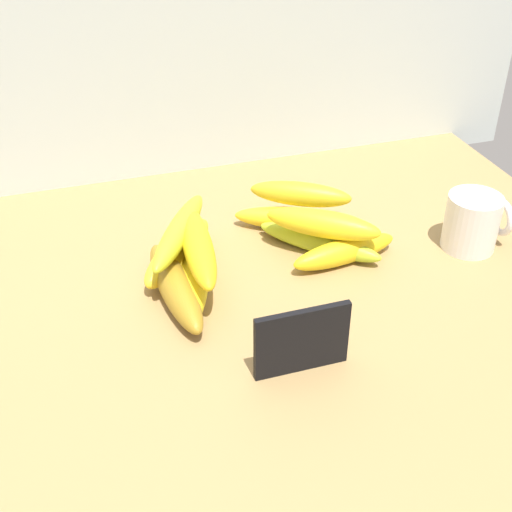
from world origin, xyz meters
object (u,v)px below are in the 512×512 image
banana_2 (299,219)px  banana_7 (197,245)px  chalkboard_sign (302,343)px  banana_6 (323,224)px  banana_1 (175,286)px  banana_5 (345,251)px  banana_0 (178,252)px  banana_4 (319,242)px  coffee_mug (473,222)px  banana_9 (301,194)px  banana_3 (195,272)px  banana_8 (179,231)px

banana_2 → banana_7: bearing=-155.1°
chalkboard_sign → banana_6: chalkboard_sign is taller
banana_2 → banana_1: bearing=-152.5°
banana_5 → banana_0: bearing=164.1°
chalkboard_sign → banana_4: 24.31cm
banana_0 → banana_7: bearing=-67.8°
coffee_mug → banana_4: bearing=166.0°
banana_5 → banana_9: size_ratio=1.06×
chalkboard_sign → banana_3: chalkboard_sign is taller
chalkboard_sign → banana_5: size_ratio=0.69×
banana_4 → banana_5: size_ratio=1.16×
chalkboard_sign → banana_2: chalkboard_sign is taller
banana_3 → banana_7: banana_7 is taller
banana_5 → banana_1: bearing=-177.2°
coffee_mug → banana_5: 19.07cm
coffee_mug → banana_0: bearing=168.9°
banana_1 → banana_9: size_ratio=1.30×
chalkboard_sign → banana_4: size_ratio=0.59×
chalkboard_sign → banana_7: chalkboard_sign is taller
banana_8 → banana_9: banana_8 is taller
coffee_mug → banana_2: (-21.83, 11.56, -2.24)cm
banana_3 → banana_0: bearing=103.9°
banana_9 → banana_0: bearing=-166.5°
banana_6 → banana_1: bearing=-170.3°
banana_8 → banana_9: (19.37, 5.57, -0.55)cm
coffee_mug → banana_1: size_ratio=0.46×
banana_3 → banana_5: (20.83, -1.30, -0.07)cm
banana_6 → banana_2: bearing=94.5°
banana_9 → banana_3: bearing=-152.2°
banana_2 → banana_7: banana_7 is taller
banana_6 → coffee_mug: bearing=-11.3°
banana_0 → banana_1: bearing=-105.2°
banana_5 → banana_7: bearing=174.9°
banana_0 → banana_3: size_ratio=0.83×
banana_1 → banana_6: banana_6 is taller
banana_0 → banana_1: size_ratio=0.87×
coffee_mug → banana_9: (-21.35, 12.69, 1.39)cm
banana_7 → banana_5: bearing=-5.1°
banana_1 → banana_2: (21.10, 11.00, -0.24)cm
banana_2 → banana_4: banana_2 is taller
coffee_mug → banana_2: size_ratio=0.47×
banana_3 → banana_4: 18.62cm
chalkboard_sign → banana_3: size_ratio=0.53×
banana_3 → banana_4: (18.48, 2.27, -0.21)cm
coffee_mug → banana_9: bearing=149.3°
chalkboard_sign → banana_7: (-6.95, 19.84, 1.81)cm
banana_1 → banana_2: 23.80cm
banana_0 → banana_8: bearing=-77.2°
coffee_mug → banana_9: size_ratio=0.60×
coffee_mug → banana_0: (-40.92, 8.00, -1.86)cm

